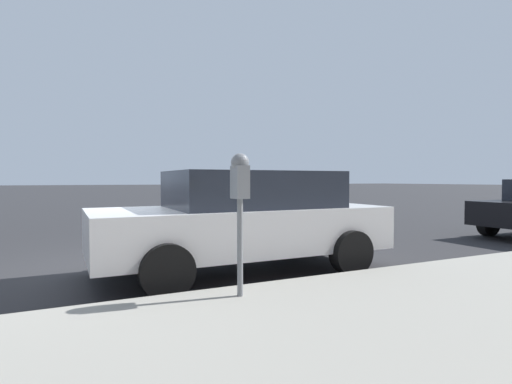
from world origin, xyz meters
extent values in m
plane|color=#2B2B2D|center=(0.00, 0.00, 0.00)|extent=(220.00, 220.00, 0.00)
cylinder|color=gray|center=(-2.60, -0.94, 0.66)|extent=(0.06, 0.06, 1.01)
cube|color=gray|center=(-2.60, -0.94, 1.34)|extent=(0.20, 0.14, 0.34)
sphere|color=gray|center=(-2.60, -0.94, 1.54)|extent=(0.19, 0.19, 0.19)
cube|color=gold|center=(-2.49, -0.94, 1.30)|extent=(0.01, 0.11, 0.12)
cube|color=black|center=(-2.49, -0.94, 1.42)|extent=(0.01, 0.10, 0.08)
cube|color=silver|center=(-0.96, -1.68, 0.64)|extent=(1.77, 4.29, 0.63)
cube|color=#232833|center=(-0.96, -1.85, 1.22)|extent=(1.55, 2.41, 0.54)
cylinder|color=black|center=(-1.84, -0.36, 0.32)|extent=(0.22, 0.64, 0.64)
cylinder|color=black|center=(-0.09, -0.35, 0.32)|extent=(0.22, 0.64, 0.64)
cylinder|color=black|center=(-1.83, -3.01, 0.32)|extent=(0.22, 0.64, 0.64)
cylinder|color=black|center=(-0.08, -3.00, 0.32)|extent=(0.22, 0.64, 0.64)
cylinder|color=black|center=(-0.09, -8.62, 0.32)|extent=(0.22, 0.64, 0.64)
camera|label=1|loc=(-6.37, 0.68, 1.36)|focal=28.00mm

